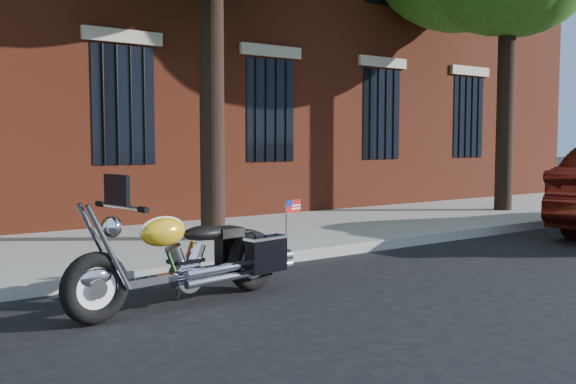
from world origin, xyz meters
TOP-DOWN VIEW (x-y plane):
  - ground at (0.00, 0.00)m, footprint 120.00×120.00m
  - curb at (0.00, 1.38)m, footprint 40.00×0.16m
  - sidewalk at (0.00, 3.26)m, footprint 40.00×3.60m
  - motorcycle at (-1.27, 0.12)m, footprint 2.59×0.96m

SIDE VIEW (x-z plane):
  - ground at x=0.00m, z-range 0.00..0.00m
  - curb at x=0.00m, z-range 0.00..0.15m
  - sidewalk at x=0.00m, z-range 0.00..0.15m
  - motorcycle at x=-1.27m, z-range -0.21..1.08m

